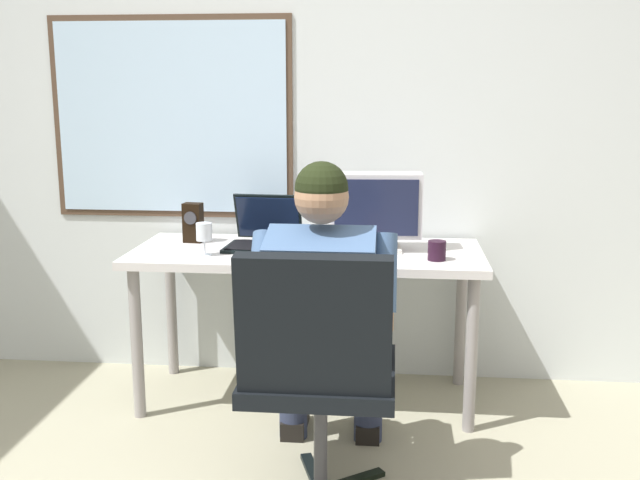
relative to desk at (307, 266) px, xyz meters
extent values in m
cube|color=silver|center=(-0.07, 0.39, 0.69)|extent=(5.34, 0.06, 2.70)
cube|color=#4C3828|center=(-0.72, 0.36, 0.66)|extent=(1.23, 0.01, 1.00)
cube|color=silver|center=(-0.72, 0.35, 0.66)|extent=(1.17, 0.02, 0.94)
cylinder|color=gray|center=(-0.74, -0.26, -0.31)|extent=(0.05, 0.05, 0.70)
cylinder|color=gray|center=(0.74, -0.26, -0.31)|extent=(0.05, 0.05, 0.70)
cylinder|color=gray|center=(-0.74, 0.26, -0.31)|extent=(0.05, 0.05, 0.70)
cylinder|color=gray|center=(0.74, 0.26, -0.31)|extent=(0.05, 0.05, 0.70)
cube|color=silver|center=(0.00, 0.00, 0.06)|extent=(1.61, 0.66, 0.04)
cube|color=black|center=(0.10, -0.71, -0.65)|extent=(0.13, 0.28, 0.02)
cylinder|color=#3F3F44|center=(0.15, -0.84, -0.42)|extent=(0.05, 0.05, 0.43)
cube|color=black|center=(0.15, -0.84, -0.19)|extent=(0.53, 0.53, 0.06)
cube|color=black|center=(0.15, -1.08, 0.07)|extent=(0.50, 0.12, 0.47)
cylinder|color=#272E45|center=(0.31, -0.60, -0.16)|extent=(0.15, 0.42, 0.15)
cylinder|color=#272E45|center=(0.30, -0.39, -0.41)|extent=(0.12, 0.12, 0.50)
cube|color=black|center=(0.30, -0.33, -0.62)|extent=(0.10, 0.24, 0.08)
cylinder|color=#272E45|center=(-0.01, -0.60, -0.16)|extent=(0.15, 0.42, 0.15)
cylinder|color=#272E45|center=(-0.02, -0.39, -0.41)|extent=(0.12, 0.12, 0.50)
cube|color=black|center=(-0.02, -0.33, -0.62)|extent=(0.10, 0.24, 0.08)
cube|color=#405C85|center=(0.15, -0.81, 0.08)|extent=(0.38, 0.33, 0.52)
sphere|color=#A87B5A|center=(0.15, -0.81, 0.45)|extent=(0.19, 0.19, 0.19)
sphere|color=black|center=(0.15, -0.81, 0.48)|extent=(0.19, 0.19, 0.19)
cylinder|color=#405C85|center=(0.37, -0.76, 0.17)|extent=(0.09, 0.17, 0.29)
cylinder|color=#A87B5A|center=(0.37, -0.67, 0.03)|extent=(0.08, 0.18, 0.27)
sphere|color=#A87B5A|center=(0.37, -0.63, 0.01)|extent=(0.09, 0.09, 0.09)
cylinder|color=#405C85|center=(-0.07, -0.76, 0.17)|extent=(0.09, 0.23, 0.28)
cylinder|color=#A87B5A|center=(-0.07, -0.62, 0.12)|extent=(0.08, 0.20, 0.26)
sphere|color=#A87B5A|center=(-0.07, -0.53, 0.19)|extent=(0.09, 0.09, 0.09)
cube|color=beige|center=(0.31, 0.03, 0.09)|extent=(0.24, 0.20, 0.02)
cylinder|color=beige|center=(0.31, 0.03, 0.12)|extent=(0.04, 0.04, 0.04)
cube|color=silver|center=(0.31, 0.03, 0.29)|extent=(0.42, 0.16, 0.29)
cube|color=#191E38|center=(0.32, -0.05, 0.29)|extent=(0.37, 0.03, 0.25)
cube|color=black|center=(-0.21, -0.01, 0.09)|extent=(0.34, 0.26, 0.02)
cube|color=black|center=(-0.21, -0.01, 0.10)|extent=(0.31, 0.23, 0.00)
cube|color=black|center=(-0.20, 0.15, 0.21)|extent=(0.33, 0.11, 0.22)
cube|color=#0F1933|center=(-0.20, 0.14, 0.20)|extent=(0.30, 0.09, 0.20)
cylinder|color=silver|center=(-0.44, -0.16, 0.08)|extent=(0.06, 0.06, 0.00)
cylinder|color=silver|center=(-0.44, -0.16, 0.12)|extent=(0.01, 0.01, 0.07)
cylinder|color=silver|center=(-0.44, -0.16, 0.19)|extent=(0.07, 0.07, 0.08)
cylinder|color=#5C090F|center=(-0.44, -0.16, 0.16)|extent=(0.07, 0.07, 0.03)
cube|color=black|center=(-0.57, 0.12, 0.17)|extent=(0.09, 0.07, 0.19)
cylinder|color=#333338|center=(-0.57, 0.09, 0.20)|extent=(0.06, 0.01, 0.06)
cylinder|color=black|center=(0.59, -0.15, 0.12)|extent=(0.08, 0.08, 0.09)
camera|label=1|loc=(0.39, -3.34, 0.82)|focal=41.78mm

